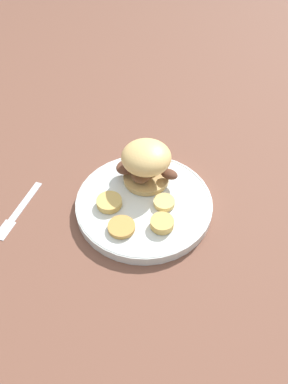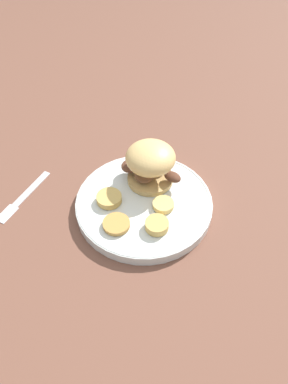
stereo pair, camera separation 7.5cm
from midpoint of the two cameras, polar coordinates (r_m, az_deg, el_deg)
ground_plane at (r=0.78m, az=2.73°, el=-2.53°), size 4.00×4.00×0.00m
dinner_plate at (r=0.77m, az=2.76°, el=-1.92°), size 0.28×0.28×0.02m
sandwich at (r=0.77m, az=3.75°, el=4.39°), size 0.11×0.12×0.09m
potato_round_0 at (r=0.72m, az=-1.28°, el=-5.07°), size 0.05×0.05×0.01m
potato_round_1 at (r=0.75m, az=5.79°, el=-2.09°), size 0.04×0.04×0.01m
potato_round_2 at (r=0.76m, az=-2.56°, el=-1.14°), size 0.05×0.05×0.01m
potato_round_3 at (r=0.72m, az=4.97°, el=-5.21°), size 0.05×0.05×0.02m
fork at (r=0.83m, az=-15.45°, el=-0.78°), size 0.14×0.11×0.00m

